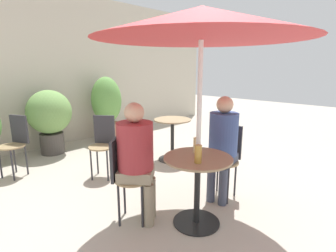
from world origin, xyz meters
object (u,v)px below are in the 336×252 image
object	(u,v)px
bistro_chair_1	(124,172)
bistro_chair_5	(103,140)
seated_person_0	(223,140)
seated_person_1	(137,153)
cafe_table_near	(197,179)
potted_plant_1	(50,116)
beer_glass_1	(198,154)
potted_plant_2	(107,106)
cafe_table_far	(172,134)
beer_glass_0	(196,145)
umbrella	(202,23)
bistro_chair_4	(16,139)
bistro_chair_0	(226,154)

from	to	relation	value
bistro_chair_1	bistro_chair_5	world-z (taller)	same
seated_person_0	seated_person_1	distance (m)	1.04
cafe_table_near	potted_plant_1	bearing A→B (deg)	90.50
beer_glass_1	potted_plant_2	xyz separation A→B (m)	(1.30, 3.37, -0.06)
cafe_table_far	potted_plant_1	size ratio (longest dim) A/B	0.61
beer_glass_1	cafe_table_far	bearing A→B (deg)	48.67
seated_person_0	bistro_chair_5	bearing A→B (deg)	-170.29
bistro_chair_1	seated_person_1	size ratio (longest dim) A/B	0.71
beer_glass_0	potted_plant_1	bearing A→B (deg)	92.40
cafe_table_near	cafe_table_far	distance (m)	1.89
cafe_table_near	beer_glass_0	world-z (taller)	beer_glass_0
seated_person_0	umbrella	size ratio (longest dim) A/B	0.60
seated_person_0	beer_glass_1	distance (m)	0.74
bistro_chair_1	bistro_chair_5	bearing A→B (deg)	27.33
bistro_chair_5	bistro_chair_4	bearing A→B (deg)	-175.25
bistro_chair_4	potted_plant_1	size ratio (longest dim) A/B	0.76
seated_person_0	beer_glass_0	size ratio (longest dim) A/B	7.95
beer_glass_1	potted_plant_1	world-z (taller)	potted_plant_1
bistro_chair_1	seated_person_0	xyz separation A→B (m)	(1.06, -0.49, 0.21)
cafe_table_near	bistro_chair_4	bearing A→B (deg)	106.59
bistro_chair_5	seated_person_1	bearing A→B (deg)	-55.85
bistro_chair_1	umbrella	size ratio (longest dim) A/B	0.42
cafe_table_far	seated_person_0	bearing A→B (deg)	-114.93
cafe_table_near	bistro_chair_1	distance (m)	0.74
bistro_chair_5	seated_person_0	size ratio (longest dim) A/B	0.71
cafe_table_far	beer_glass_1	size ratio (longest dim) A/B	4.22
bistro_chair_5	potted_plant_2	bearing A→B (deg)	106.92
bistro_chair_0	bistro_chair_1	xyz separation A→B (m)	(-1.19, 0.47, 0.00)
cafe_table_far	bistro_chair_0	bearing A→B (deg)	-110.31
potted_plant_2	umbrella	size ratio (longest dim) A/B	0.65
seated_person_0	bistro_chair_4	bearing A→B (deg)	-160.33
seated_person_1	potted_plant_1	world-z (taller)	seated_person_1
cafe_table_far	potted_plant_2	size ratio (longest dim) A/B	0.52
potted_plant_1	cafe_table_near	bearing A→B (deg)	-89.50
seated_person_0	potted_plant_2	size ratio (longest dim) A/B	0.92
cafe_table_far	beer_glass_1	xyz separation A→B (m)	(-1.34, -1.53, 0.33)
beer_glass_0	seated_person_1	bearing A→B (deg)	142.81
bistro_chair_4	beer_glass_0	xyz separation A→B (m)	(0.90, -2.58, 0.25)
bistro_chair_1	seated_person_0	size ratio (longest dim) A/B	0.71
bistro_chair_0	seated_person_0	distance (m)	0.25
bistro_chair_1	bistro_chair_5	distance (m)	1.26
bistro_chair_0	beer_glass_1	bearing A→B (deg)	-85.48
bistro_chair_4	bistro_chair_0	bearing A→B (deg)	7.41
cafe_table_far	potted_plant_1	world-z (taller)	potted_plant_1
bistro_chair_1	bistro_chair_5	xyz separation A→B (m)	(0.51, 1.15, 0.00)
seated_person_0	beer_glass_1	xyz separation A→B (m)	(-0.72, -0.18, 0.05)
bistro_chair_4	beer_glass_0	size ratio (longest dim) A/B	5.61
cafe_table_near	bistro_chair_5	distance (m)	1.73
bistro_chair_4	cafe_table_near	bearing A→B (deg)	-6.78
bistro_chair_1	potted_plant_2	size ratio (longest dim) A/B	0.65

